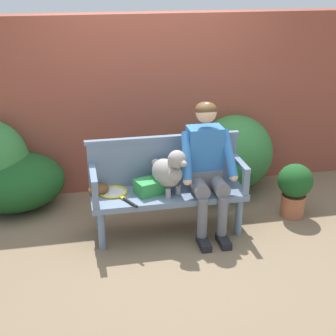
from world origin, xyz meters
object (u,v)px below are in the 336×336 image
person_seated (206,164)px  tennis_racket (114,193)px  potted_plant (295,187)px  garden_bench (168,197)px  baseball_glove (99,189)px  sports_bag (150,186)px  dog_on_bench (169,171)px

person_seated → tennis_racket: bearing=175.8°
tennis_racket → potted_plant: size_ratio=0.96×
potted_plant → garden_bench: bearing=-177.2°
baseball_glove → sports_bag: bearing=-42.8°
baseball_glove → potted_plant: size_ratio=0.37×
person_seated → baseball_glove: size_ratio=6.02×
dog_on_bench → person_seated: bearing=6.2°
baseball_glove → sports_bag: sports_bag is taller
person_seated → potted_plant: bearing=4.6°
person_seated → sports_bag: 0.59m
tennis_racket → potted_plant: bearing=0.5°
garden_bench → tennis_racket: size_ratio=2.66×
dog_on_bench → potted_plant: size_ratio=0.82×
person_seated → tennis_racket: (-0.91, 0.07, -0.26)m
garden_bench → person_seated: 0.51m
sports_bag → potted_plant: (1.57, 0.07, -0.18)m
garden_bench → person_seated: size_ratio=1.15×
garden_bench → sports_bag: (-0.18, -0.00, 0.13)m
garden_bench → dog_on_bench: 0.31m
dog_on_bench → baseball_glove: bearing=167.4°
baseball_glove → potted_plant: 2.07m
garden_bench → tennis_racket: tennis_racket is taller
dog_on_bench → sports_bag: bearing=162.3°
baseball_glove → person_seated: bearing=-37.9°
potted_plant → tennis_racket: bearing=-179.5°
person_seated → baseball_glove: 1.08m
dog_on_bench → sports_bag: 0.25m
garden_bench → baseball_glove: (-0.67, 0.09, 0.11)m
tennis_racket → sports_bag: 0.36m
tennis_racket → baseball_glove: size_ratio=2.60×
person_seated → tennis_racket: person_seated is taller
dog_on_bench → tennis_racket: dog_on_bench is taller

